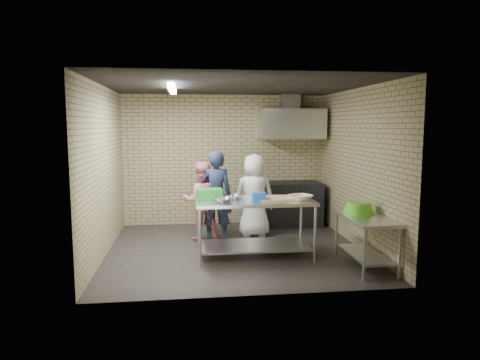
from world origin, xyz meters
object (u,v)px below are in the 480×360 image
(prep_table, at_px, (254,228))
(man_navy, at_px, (216,196))
(blue_tub, at_px, (259,196))
(side_counter, at_px, (366,242))
(green_crate, at_px, (209,194))
(bottle_red, at_px, (292,127))
(woman_pink, at_px, (201,201))
(green_basin, at_px, (359,208))
(woman_white, at_px, (254,195))
(stove, at_px, (291,204))
(bottle_green, at_px, (310,128))

(prep_table, xyz_separation_m, man_navy, (-0.53, 1.07, 0.36))
(prep_table, bearing_deg, blue_tub, -63.43)
(side_counter, height_order, green_crate, green_crate)
(blue_tub, distance_m, bottle_red, 2.85)
(man_navy, distance_m, woman_pink, 0.29)
(prep_table, distance_m, blue_tub, 0.54)
(bottle_red, height_order, man_navy, bottle_red)
(woman_pink, bearing_deg, bottle_red, -154.94)
(green_basin, relative_size, woman_white, 0.30)
(prep_table, xyz_separation_m, green_basin, (1.53, -0.43, 0.38))
(woman_pink, xyz_separation_m, woman_white, (0.99, 0.10, 0.07))
(blue_tub, bearing_deg, woman_pink, 123.58)
(stove, xyz_separation_m, woman_pink, (-1.89, -0.90, 0.26))
(woman_pink, bearing_deg, side_counter, 136.30)
(prep_table, height_order, woman_pink, woman_pink)
(stove, bearing_deg, green_basin, -80.24)
(green_basin, height_order, woman_white, woman_white)
(green_basin, relative_size, bottle_red, 2.56)
(green_basin, distance_m, man_navy, 2.55)
(side_counter, height_order, green_basin, green_basin)
(side_counter, relative_size, stove, 1.00)
(stove, distance_m, bottle_red, 1.60)
(prep_table, height_order, green_basin, green_basin)
(stove, xyz_separation_m, bottle_green, (0.45, 0.24, 1.57))
(woman_white, bearing_deg, prep_table, 79.74)
(green_crate, relative_size, bottle_green, 2.72)
(man_navy, bearing_deg, bottle_green, -148.09)
(stove, relative_size, man_navy, 0.74)
(stove, bearing_deg, prep_table, -118.00)
(woman_pink, bearing_deg, green_crate, 89.58)
(side_counter, height_order, woman_white, woman_white)
(green_crate, relative_size, bottle_red, 2.26)
(man_navy, bearing_deg, side_counter, 141.17)
(man_navy, xyz_separation_m, woman_white, (0.73, 0.19, -0.04))
(blue_tub, distance_m, green_basin, 1.52)
(prep_table, bearing_deg, stove, 62.00)
(prep_table, distance_m, bottle_red, 3.02)
(side_counter, bearing_deg, man_navy, 139.92)
(stove, bearing_deg, woman_pink, -154.51)
(woman_pink, bearing_deg, man_navy, 154.32)
(green_crate, distance_m, blue_tub, 0.78)
(prep_table, xyz_separation_m, bottle_green, (1.55, 2.31, 1.56))
(prep_table, relative_size, side_counter, 1.53)
(green_basin, relative_size, man_navy, 0.28)
(blue_tub, bearing_deg, green_basin, -12.63)
(prep_table, height_order, bottle_green, bottle_green)
(bottle_red, bearing_deg, prep_table, -116.48)
(bottle_red, bearing_deg, woman_pink, -149.54)
(blue_tub, xyz_separation_m, green_basin, (1.48, -0.33, -0.15))
(stove, bearing_deg, bottle_green, 28.07)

